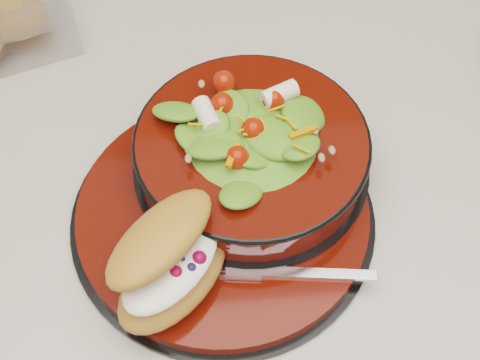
{
  "coord_description": "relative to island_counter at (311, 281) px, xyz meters",
  "views": [
    {
      "loc": [
        -0.17,
        -0.51,
        1.5
      ],
      "look_at": [
        -0.13,
        -0.11,
        0.94
      ],
      "focal_mm": 50.0,
      "sensor_mm": 36.0,
      "label": 1
    }
  ],
  "objects": [
    {
      "name": "island_counter",
      "position": [
        0.0,
        0.0,
        0.0
      ],
      "size": [
        1.24,
        0.74,
        0.9
      ],
      "color": "white",
      "rests_on": "ground"
    },
    {
      "name": "dinner_plate",
      "position": [
        -0.15,
        -0.13,
        0.46
      ],
      "size": [
        0.32,
        0.32,
        0.02
      ],
      "rotation": [
        0.0,
        0.0,
        -0.0
      ],
      "color": "black",
      "rests_on": "island_counter"
    },
    {
      "name": "salad_bowl",
      "position": [
        -0.12,
        -0.08,
        0.5
      ],
      "size": [
        0.25,
        0.25,
        0.1
      ],
      "rotation": [
        0.0,
        0.0,
        0.19
      ],
      "color": "black",
      "rests_on": "dinner_plate"
    },
    {
      "name": "croissant",
      "position": [
        -0.21,
        -0.21,
        0.5
      ],
      "size": [
        0.14,
        0.16,
        0.08
      ],
      "rotation": [
        0.0,
        0.0,
        0.82
      ],
      "color": "#BF743A",
      "rests_on": "dinner_plate"
    },
    {
      "name": "fork",
      "position": [
        -0.09,
        -0.22,
        0.47
      ],
      "size": [
        0.15,
        0.03,
        0.0
      ],
      "rotation": [
        0.0,
        0.0,
        1.44
      ],
      "color": "silver",
      "rests_on": "dinner_plate"
    }
  ]
}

